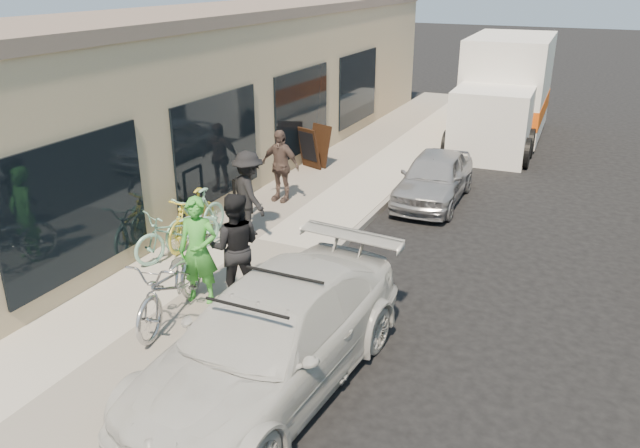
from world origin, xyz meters
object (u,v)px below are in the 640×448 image
(cruiser_bike_a, at_px, (196,218))
(cruiser_bike_b, at_px, (178,232))
(sandwich_board, at_px, (314,147))
(sedan_white, at_px, (271,339))
(bystander_a, at_px, (249,193))
(bystander_b, at_px, (280,166))
(sedan_silver, at_px, (434,177))
(bike_rack, at_px, (243,192))
(woman_rider, at_px, (198,251))
(man_standing, at_px, (235,247))
(tandem_bike, at_px, (172,285))
(moving_truck, at_px, (504,95))
(cruiser_bike_c, at_px, (192,219))

(cruiser_bike_a, relative_size, cruiser_bike_b, 0.95)
(sandwich_board, height_order, sedan_white, sedan_white)
(cruiser_bike_b, bearing_deg, bystander_a, 87.75)
(sandwich_board, height_order, bystander_a, bystander_a)
(bystander_b, bearing_deg, sedan_silver, 34.27)
(sandwich_board, height_order, cruiser_bike_b, sandwich_board)
(bike_rack, relative_size, sedan_white, 0.19)
(sandwich_board, bearing_deg, sedan_silver, 6.85)
(bystander_a, relative_size, bystander_b, 1.03)
(woman_rider, relative_size, man_standing, 0.98)
(woman_rider, bearing_deg, sandwich_board, 87.62)
(sedan_white, xyz_separation_m, bystander_a, (-2.71, 4.01, 0.30))
(tandem_bike, xyz_separation_m, woman_rider, (0.05, 0.65, 0.31))
(moving_truck, height_order, bystander_a, moving_truck)
(man_standing, distance_m, cruiser_bike_a, 2.45)
(cruiser_bike_a, distance_m, cruiser_bike_c, 0.08)
(man_standing, relative_size, cruiser_bike_c, 1.03)
(bike_rack, height_order, woman_rider, woman_rider)
(moving_truck, xyz_separation_m, tandem_bike, (-2.44, -13.89, -0.70))
(cruiser_bike_b, height_order, bystander_a, bystander_a)
(sandwich_board, distance_m, cruiser_bike_c, 5.56)
(tandem_bike, xyz_separation_m, cruiser_bike_a, (-1.35, 2.51, -0.04))
(bike_rack, xyz_separation_m, man_standing, (1.72, -3.01, 0.30))
(cruiser_bike_c, relative_size, bystander_b, 1.05)
(sandwich_board, bearing_deg, sedan_white, -47.55)
(woman_rider, relative_size, bystander_b, 1.05)
(sandwich_board, bearing_deg, woman_rider, -58.02)
(moving_truck, bearing_deg, bystander_a, -108.61)
(tandem_bike, relative_size, bystander_a, 1.24)
(sandwich_board, relative_size, bystander_b, 0.67)
(sandwich_board, bearing_deg, bystander_b, -60.47)
(moving_truck, relative_size, bystander_a, 3.85)
(bike_rack, height_order, cruiser_bike_a, cruiser_bike_a)
(sedan_silver, height_order, bystander_b, bystander_b)
(cruiser_bike_b, relative_size, bystander_b, 1.09)
(woman_rider, xyz_separation_m, cruiser_bike_c, (-1.43, 1.79, -0.35))
(sedan_white, distance_m, moving_truck, 14.57)
(cruiser_bike_b, xyz_separation_m, bystander_b, (0.25, 3.47, 0.35))
(sedan_white, height_order, sedan_silver, sedan_white)
(sedan_white, bearing_deg, moving_truck, 92.98)
(cruiser_bike_b, relative_size, cruiser_bike_c, 1.04)
(bike_rack, bearing_deg, cruiser_bike_b, -92.20)
(bike_rack, bearing_deg, sedan_silver, 44.13)
(bike_rack, height_order, bystander_b, bystander_b)
(sedan_white, xyz_separation_m, man_standing, (-1.54, 1.64, 0.33))
(tandem_bike, relative_size, cruiser_bike_b, 1.17)
(sedan_silver, distance_m, moving_truck, 6.79)
(cruiser_bike_c, height_order, bystander_b, bystander_b)
(man_standing, bearing_deg, cruiser_bike_c, -65.38)
(sedan_white, bearing_deg, bystander_b, 121.71)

